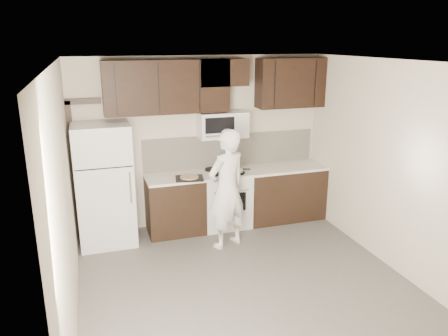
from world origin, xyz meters
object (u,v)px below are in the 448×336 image
refrigerator (105,185)px  stove (225,198)px  microwave (222,125)px  person (227,189)px

refrigerator → stove: bearing=1.5°
refrigerator → microwave: bearing=5.1°
stove → microwave: microwave is taller
stove → microwave: size_ratio=1.24×
stove → refrigerator: refrigerator is taller
microwave → person: size_ratio=0.43×
microwave → refrigerator: microwave is taller
microwave → person: bearing=-103.2°
microwave → refrigerator: bearing=-174.9°
person → stove: bearing=-128.9°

